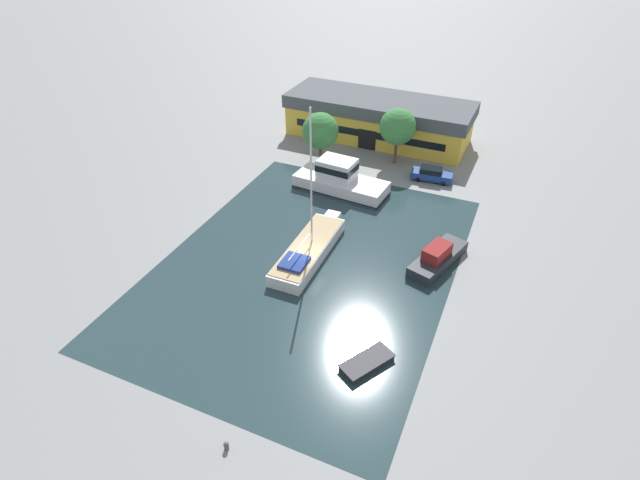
{
  "coord_description": "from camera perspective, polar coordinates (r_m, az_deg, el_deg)",
  "views": [
    {
      "loc": [
        15.36,
        -32.55,
        28.32
      ],
      "look_at": [
        0.0,
        2.58,
        1.0
      ],
      "focal_mm": 28.0,
      "sensor_mm": 36.0,
      "label": 1
    }
  ],
  "objects": [
    {
      "name": "ground_plane",
      "position": [
        45.8,
        -1.29,
        -2.74
      ],
      "size": [
        440.0,
        440.0,
        0.0
      ],
      "primitive_type": "plane",
      "color": "gray"
    },
    {
      "name": "water_canal",
      "position": [
        45.8,
        -1.29,
        -2.73
      ],
      "size": [
        25.31,
        34.4,
        0.01
      ],
      "primitive_type": "cube",
      "color": "#23383D",
      "rests_on": "ground"
    },
    {
      "name": "warehouse_building",
      "position": [
        69.55,
        6.69,
        13.68
      ],
      "size": [
        24.82,
        9.12,
        5.48
      ],
      "rotation": [
        0.0,
        0.0,
        -0.02
      ],
      "color": "gold",
      "rests_on": "ground"
    },
    {
      "name": "quay_tree_near_building",
      "position": [
        61.87,
        8.88,
        12.66
      ],
      "size": [
        4.37,
        4.37,
        6.96
      ],
      "color": "brown",
      "rests_on": "ground"
    },
    {
      "name": "quay_tree_by_water",
      "position": [
        61.73,
        0.04,
        12.36
      ],
      "size": [
        4.43,
        4.43,
        6.32
      ],
      "color": "brown",
      "rests_on": "ground"
    },
    {
      "name": "parked_car",
      "position": [
        60.15,
        12.65,
        7.37
      ],
      "size": [
        4.87,
        2.24,
        1.63
      ],
      "rotation": [
        0.0,
        0.0,
        4.8
      ],
      "color": "navy",
      "rests_on": "ground"
    },
    {
      "name": "sailboat_moored",
      "position": [
        46.4,
        -1.26,
        -1.05
      ],
      "size": [
        3.24,
        12.11,
        14.13
      ],
      "rotation": [
        0.0,
        0.0,
        0.01
      ],
      "color": "silver",
      "rests_on": "water_canal"
    },
    {
      "name": "motor_cruiser",
      "position": [
        56.54,
        2.25,
        6.92
      ],
      "size": [
        10.9,
        4.91,
        3.69
      ],
      "rotation": [
        0.0,
        0.0,
        1.49
      ],
      "color": "silver",
      "rests_on": "water_canal"
    },
    {
      "name": "small_dinghy",
      "position": [
        37.18,
        5.39,
        -13.75
      ],
      "size": [
        3.55,
        4.35,
        0.5
      ],
      "rotation": [
        0.0,
        0.0,
        2.61
      ],
      "color": "#23282D",
      "rests_on": "water_canal"
    },
    {
      "name": "cabin_boat",
      "position": [
        46.52,
        13.29,
        -1.94
      ],
      "size": [
        4.32,
        7.48,
        2.17
      ],
      "rotation": [
        0.0,
        0.0,
        -0.3
      ],
      "color": "#23282D",
      "rests_on": "water_canal"
    },
    {
      "name": "mooring_bollard",
      "position": [
        33.54,
        -10.67,
        -22.08
      ],
      "size": [
        0.33,
        0.33,
        0.62
      ],
      "color": "#47474C",
      "rests_on": "ground"
    }
  ]
}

